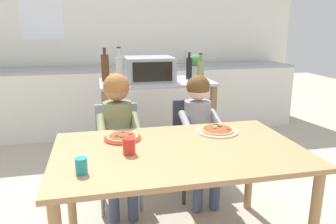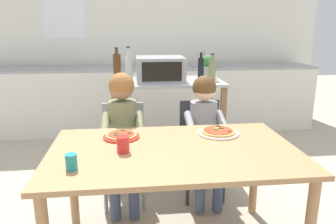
% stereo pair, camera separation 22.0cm
% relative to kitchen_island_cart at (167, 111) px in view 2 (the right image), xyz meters
% --- Properties ---
extents(ground_plane, '(12.02, 12.02, 0.00)m').
position_rel_kitchen_island_cart_xyz_m(ground_plane, '(-0.11, -0.11, -0.61)').
color(ground_plane, '#B7AD99').
extents(back_wall_tiled, '(5.13, 0.14, 2.70)m').
position_rel_kitchen_island_cart_xyz_m(back_wall_tiled, '(-0.11, 1.75, 0.74)').
color(back_wall_tiled, white).
rests_on(back_wall_tiled, ground).
extents(kitchen_counter, '(4.62, 0.60, 1.09)m').
position_rel_kitchen_island_cart_xyz_m(kitchen_counter, '(-0.11, 1.34, -0.17)').
color(kitchen_counter, silver).
rests_on(kitchen_counter, ground).
extents(kitchen_island_cart, '(1.09, 0.60, 0.92)m').
position_rel_kitchen_island_cart_xyz_m(kitchen_island_cart, '(0.00, 0.00, 0.00)').
color(kitchen_island_cart, '#B7BABF').
rests_on(kitchen_island_cart, ground).
extents(toaster_oven, '(0.45, 0.39, 0.23)m').
position_rel_kitchen_island_cart_xyz_m(toaster_oven, '(-0.07, -0.01, 0.42)').
color(toaster_oven, '#999BA0').
rests_on(toaster_oven, kitchen_island_cart).
extents(bottle_dark_olive_oil, '(0.07, 0.07, 0.34)m').
position_rel_kitchen_island_cart_xyz_m(bottle_dark_olive_oil, '(-0.36, -0.21, 0.44)').
color(bottle_dark_olive_oil, '#ADB7B2').
rests_on(bottle_dark_olive_oil, kitchen_island_cart).
extents(bottle_tall_green_wine, '(0.07, 0.07, 0.26)m').
position_rel_kitchen_island_cart_xyz_m(bottle_tall_green_wine, '(0.44, -0.03, 0.41)').
color(bottle_tall_green_wine, olive).
rests_on(bottle_tall_green_wine, kitchen_island_cart).
extents(bottle_brown_beer, '(0.08, 0.08, 0.32)m').
position_rel_kitchen_island_cart_xyz_m(bottle_brown_beer, '(-0.48, 0.09, 0.44)').
color(bottle_brown_beer, '#4C2D14').
rests_on(bottle_brown_beer, kitchen_island_cart).
extents(bottle_clear_vinegar, '(0.06, 0.06, 0.27)m').
position_rel_kitchen_island_cart_xyz_m(bottle_clear_vinegar, '(0.34, 0.04, 0.42)').
color(bottle_clear_vinegar, black).
rests_on(bottle_clear_vinegar, kitchen_island_cart).
extents(potted_herb_plant, '(0.13, 0.13, 0.23)m').
position_rel_kitchen_island_cart_xyz_m(potted_herb_plant, '(0.44, 0.16, 0.43)').
color(potted_herb_plant, beige).
rests_on(potted_herb_plant, kitchen_island_cart).
extents(dining_table, '(1.49, 0.91, 0.72)m').
position_rel_kitchen_island_cart_xyz_m(dining_table, '(-0.11, -1.31, 0.02)').
color(dining_table, '#AD7F51').
rests_on(dining_table, ground).
extents(dining_chair_left, '(0.36, 0.36, 0.81)m').
position_rel_kitchen_island_cart_xyz_m(dining_chair_left, '(-0.42, -0.58, -0.13)').
color(dining_chair_left, gray).
rests_on(dining_chair_left, ground).
extents(dining_chair_right, '(0.36, 0.36, 0.81)m').
position_rel_kitchen_island_cart_xyz_m(dining_chair_right, '(0.23, -0.56, -0.13)').
color(dining_chair_right, '#333338').
rests_on(dining_chair_right, ground).
extents(child_in_olive_shirt, '(0.32, 0.42, 1.07)m').
position_rel_kitchen_island_cart_xyz_m(child_in_olive_shirt, '(-0.42, -0.70, 0.08)').
color(child_in_olive_shirt, '#424C6B').
rests_on(child_in_olive_shirt, ground).
extents(child_in_grey_shirt, '(0.32, 0.42, 1.04)m').
position_rel_kitchen_island_cart_xyz_m(child_in_grey_shirt, '(0.23, -0.68, 0.06)').
color(child_in_grey_shirt, '#424C6B').
rests_on(child_in_grey_shirt, ground).
extents(pizza_plate_red_rimmed, '(0.24, 0.24, 0.03)m').
position_rel_kitchen_island_cart_xyz_m(pizza_plate_red_rimmed, '(-0.42, -1.07, 0.12)').
color(pizza_plate_red_rimmed, red).
rests_on(pizza_plate_red_rimmed, dining_table).
extents(pizza_plate_cream, '(0.28, 0.28, 0.03)m').
position_rel_kitchen_island_cart_xyz_m(pizza_plate_cream, '(0.23, -1.07, 0.12)').
color(pizza_plate_cream, beige).
rests_on(pizza_plate_cream, dining_table).
extents(drinking_cup_red, '(0.07, 0.07, 0.10)m').
position_rel_kitchen_island_cart_xyz_m(drinking_cup_red, '(-0.41, -1.33, 0.16)').
color(drinking_cup_red, red).
rests_on(drinking_cup_red, dining_table).
extents(drinking_cup_teal, '(0.06, 0.06, 0.09)m').
position_rel_kitchen_island_cart_xyz_m(drinking_cup_teal, '(-0.67, -1.54, 0.15)').
color(drinking_cup_teal, teal).
rests_on(drinking_cup_teal, dining_table).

